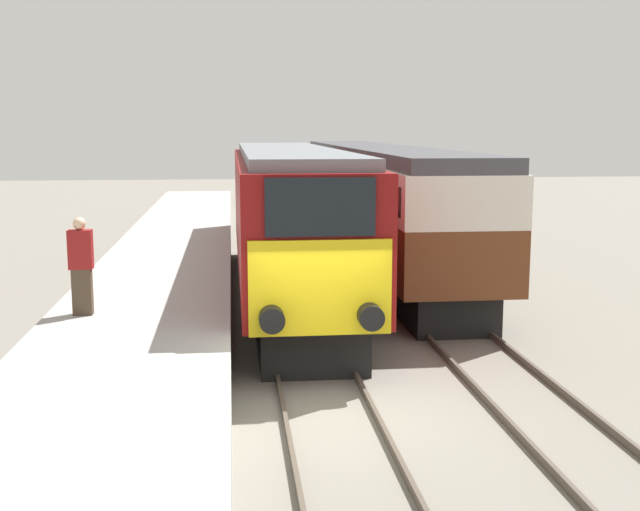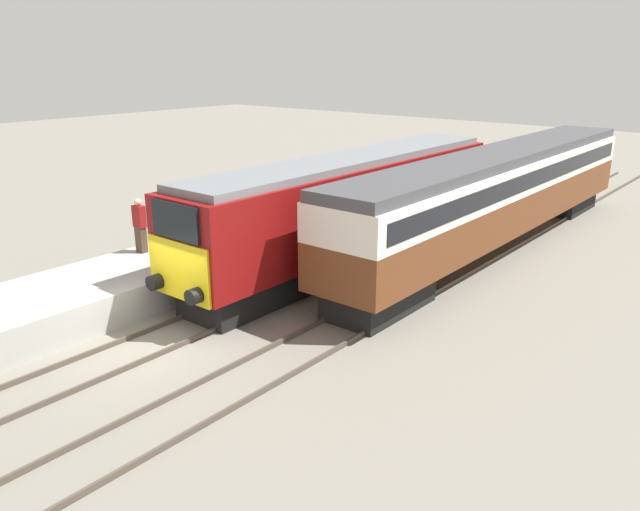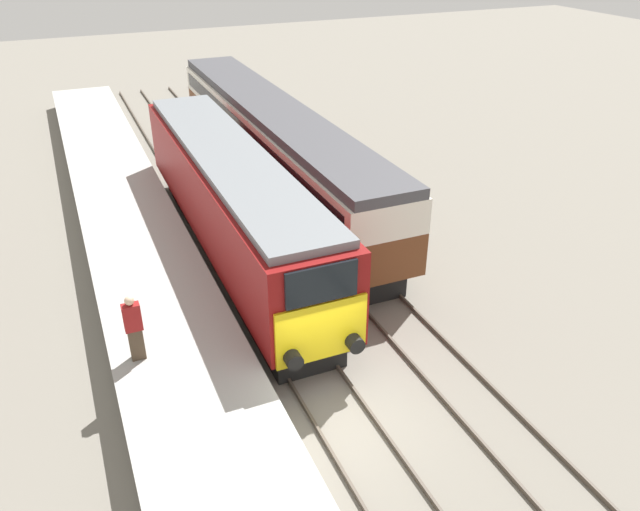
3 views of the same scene
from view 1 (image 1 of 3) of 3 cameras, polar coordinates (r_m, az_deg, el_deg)
ground_plane at (r=13.02m, az=0.69°, el=-11.43°), size 120.00×120.00×0.00m
platform_left at (r=20.58m, az=-11.24°, el=-2.40°), size 3.50×50.00×1.05m
rails_near_track at (r=17.74m, az=-1.29°, el=-5.58°), size 1.51×60.00×0.14m
rails_far_track at (r=18.34m, az=9.40°, el=-5.21°), size 1.50×60.00×0.14m
locomotive at (r=21.50m, az=-2.30°, el=2.96°), size 2.70×16.18×4.02m
passenger_carriage at (r=27.08m, az=4.13°, el=4.51°), size 2.75×20.95×3.94m
person_on_platform at (r=15.73m, az=-16.62°, el=-0.72°), size 0.44×0.26×1.86m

